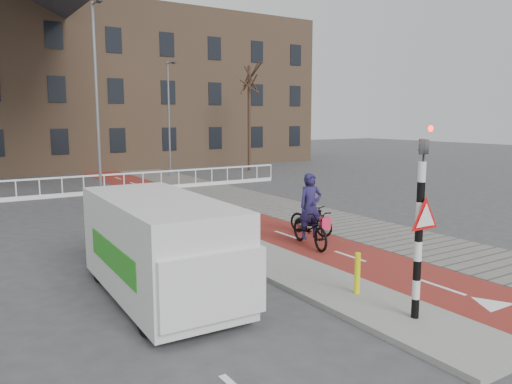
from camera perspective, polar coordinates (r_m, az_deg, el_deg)
ground at (r=11.63m, az=11.94°, el=-10.58°), size 120.00×120.00×0.00m
bike_lane at (r=20.43m, az=-4.79°, el=-2.15°), size 2.50×60.00×0.01m
sidewalk at (r=21.84m, az=1.74°, el=-1.43°), size 3.00×60.00×0.01m
curb_island at (r=14.25m, az=-1.46°, el=-6.58°), size 1.80×16.00×0.12m
traffic_signal at (r=9.37m, az=18.29°, el=-2.86°), size 0.80×0.80×3.68m
bollard at (r=10.74m, az=11.50°, el=-9.08°), size 0.12×0.12×0.87m
cyclist_near at (r=14.73m, az=6.23°, el=-3.43°), size 1.14×2.20×2.16m
cyclist_far at (r=16.16m, az=6.29°, el=-2.23°), size 0.90×1.76×1.84m
van at (r=10.68m, az=-11.01°, el=-6.03°), size 2.10×4.98×2.12m
railing at (r=25.22m, az=-25.71°, el=-0.24°), size 28.00×0.10×0.99m
townhouse_row at (r=40.31m, az=-26.11°, el=13.41°), size 46.00×10.00×15.90m
tree_right at (r=35.87m, az=-0.78°, el=8.37°), size 0.23×0.23×7.38m
streetlight_near at (r=21.68m, az=-17.69°, el=9.14°), size 0.12×0.12×8.32m
streetlight_right at (r=32.95m, az=-9.91°, el=8.14°), size 0.12×0.12×7.28m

